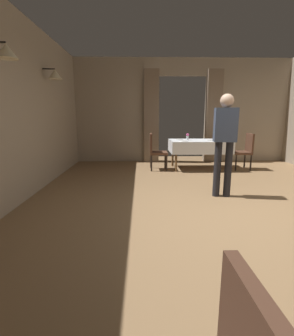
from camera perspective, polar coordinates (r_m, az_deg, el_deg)
name	(u,v)px	position (r m, az deg, el deg)	size (l,w,h in m)	color
ground	(226,212)	(3.83, 17.68, -9.64)	(10.08, 10.08, 0.00)	olive
wall_back	(182,110)	(7.64, 8.06, 12.98)	(6.40, 0.27, 3.00)	gray
dining_table_mid	(200,144)	(6.60, 11.99, 5.43)	(1.54, 0.91, 0.75)	brown
chair_mid_left	(155,150)	(6.35, 1.95, 4.19)	(0.44, 0.44, 0.93)	black
chair_mid_right	(245,150)	(6.88, 21.53, 3.97)	(0.44, 0.44, 0.93)	black
flower_vase_mid	(188,136)	(6.56, 9.32, 7.18)	(0.07, 0.07, 0.17)	silver
plate_mid_b	(184,141)	(6.25, 8.46, 6.17)	(0.23, 0.23, 0.01)	white
plate_mid_c	(211,140)	(6.60, 14.46, 6.22)	(0.20, 0.20, 0.01)	white
plate_mid_d	(179,139)	(6.72, 7.35, 6.60)	(0.21, 0.21, 0.01)	white
person_waiter_by_doorway	(225,137)	(4.34, 17.45, 6.78)	(0.39, 0.27, 1.72)	black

